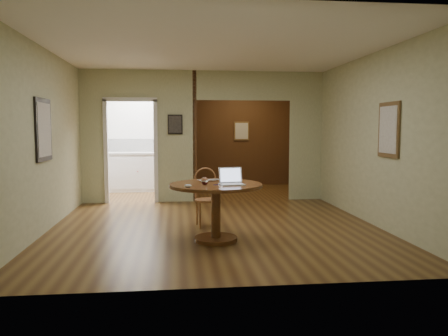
{
  "coord_description": "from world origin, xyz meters",
  "views": [
    {
      "loc": [
        -0.59,
        -6.53,
        1.52
      ],
      "look_at": [
        0.11,
        -0.2,
        0.94
      ],
      "focal_mm": 35.0,
      "sensor_mm": 36.0,
      "label": 1
    }
  ],
  "objects": [
    {
      "name": "grocery_bag",
      "position": [
        -0.75,
        4.2,
        1.08
      ],
      "size": [
        0.33,
        0.3,
        0.28
      ],
      "primitive_type": "ellipsoid",
      "rotation": [
        0.0,
        0.0,
        -0.26
      ],
      "color": "#BFA78C",
      "rests_on": "kitchen_cabinet"
    },
    {
      "name": "kitchen_cabinet",
      "position": [
        -1.35,
        4.2,
        0.47
      ],
      "size": [
        2.06,
        0.6,
        0.94
      ],
      "color": "white",
      "rests_on": "ground"
    },
    {
      "name": "dining_table",
      "position": [
        -0.06,
        -0.75,
        0.58
      ],
      "size": [
        1.25,
        1.25,
        0.78
      ],
      "rotation": [
        0.0,
        0.0,
        -0.25
      ],
      "color": "brown",
      "rests_on": "ground"
    },
    {
      "name": "chair",
      "position": [
        -0.12,
        0.2,
        0.5
      ],
      "size": [
        0.43,
        0.43,
        0.91
      ],
      "rotation": [
        0.0,
        0.0,
        0.13
      ],
      "color": "#B06E3E",
      "rests_on": "ground"
    },
    {
      "name": "pen",
      "position": [
        -0.05,
        -0.87,
        0.78
      ],
      "size": [
        0.12,
        0.06,
        0.01
      ],
      "primitive_type": "cylinder",
      "rotation": [
        0.0,
        1.57,
        0.46
      ],
      "color": "#0C0C59",
      "rests_on": "dining_table"
    },
    {
      "name": "open_laptop",
      "position": [
        0.13,
        -0.84,
        0.84
      ],
      "size": [
        0.35,
        0.32,
        0.22
      ],
      "rotation": [
        0.0,
        0.0,
        0.15
      ],
      "color": "silver",
      "rests_on": "dining_table"
    },
    {
      "name": "closed_laptop",
      "position": [
        -0.12,
        -0.5,
        0.79
      ],
      "size": [
        0.36,
        0.29,
        0.02
      ],
      "primitive_type": "imported",
      "rotation": [
        0.0,
        0.0,
        0.34
      ],
      "color": "#B5B5BA",
      "rests_on": "dining_table"
    },
    {
      "name": "floor",
      "position": [
        0.0,
        0.0,
        0.0
      ],
      "size": [
        5.0,
        5.0,
        0.0
      ],
      "primitive_type": "plane",
      "color": "#482C14",
      "rests_on": "ground"
    },
    {
      "name": "room_shell",
      "position": [
        -0.47,
        3.1,
        1.29
      ],
      "size": [
        5.2,
        7.5,
        5.0
      ],
      "color": "white",
      "rests_on": "ground"
    },
    {
      "name": "mouse",
      "position": [
        -0.44,
        -1.08,
        0.8
      ],
      "size": [
        0.11,
        0.08,
        0.04
      ],
      "primitive_type": "ellipsoid",
      "rotation": [
        0.0,
        0.0,
        -0.26
      ],
      "color": "silver",
      "rests_on": "dining_table"
    },
    {
      "name": "wine_glass",
      "position": [
        -0.22,
        -0.85,
        0.83
      ],
      "size": [
        0.09,
        0.09,
        0.1
      ],
      "primitive_type": null,
      "color": "white",
      "rests_on": "dining_table"
    }
  ]
}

